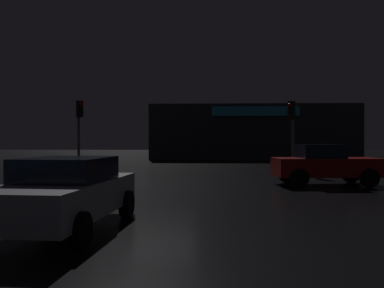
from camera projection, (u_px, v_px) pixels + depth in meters
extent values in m
plane|color=black|center=(163.00, 187.00, 15.58)|extent=(120.00, 120.00, 0.00)
cube|color=#33383D|center=(251.00, 133.00, 40.82)|extent=(19.39, 8.20, 5.14)
cube|color=#33CCF2|center=(255.00, 111.00, 36.56)|extent=(7.86, 0.24, 0.85)
cylinder|color=#595B60|center=(293.00, 137.00, 22.01)|extent=(0.16, 0.16, 3.89)
cube|color=black|center=(291.00, 111.00, 21.89)|extent=(0.41, 0.41, 1.01)
sphere|color=red|center=(290.00, 105.00, 21.77)|extent=(0.20, 0.20, 0.20)
sphere|color=black|center=(290.00, 110.00, 21.78)|extent=(0.20, 0.20, 0.20)
sphere|color=black|center=(290.00, 116.00, 21.78)|extent=(0.20, 0.20, 0.20)
cylinder|color=#595B60|center=(79.00, 137.00, 22.50)|extent=(0.15, 0.15, 3.96)
cube|color=black|center=(80.00, 109.00, 22.36)|extent=(0.41, 0.40, 0.91)
sphere|color=red|center=(81.00, 104.00, 22.23)|extent=(0.20, 0.20, 0.20)
sphere|color=black|center=(81.00, 109.00, 22.23)|extent=(0.20, 0.20, 0.20)
sphere|color=black|center=(81.00, 114.00, 22.23)|extent=(0.20, 0.20, 0.20)
cube|color=#B7B7BF|center=(66.00, 197.00, 8.13)|extent=(2.01, 4.34, 0.67)
cube|color=black|center=(67.00, 169.00, 8.19)|extent=(1.68, 2.05, 0.46)
cylinder|color=black|center=(56.00, 203.00, 9.62)|extent=(0.26, 0.63, 0.62)
cylinder|color=black|center=(127.00, 204.00, 9.42)|extent=(0.26, 0.63, 0.62)
cylinder|color=black|center=(80.00, 230.00, 6.65)|extent=(0.26, 0.63, 0.62)
cube|color=#A51414|center=(326.00, 167.00, 16.21)|extent=(4.21, 2.01, 0.72)
cube|color=black|center=(320.00, 151.00, 16.20)|extent=(1.76, 1.65, 0.54)
cylinder|color=black|center=(351.00, 174.00, 17.11)|extent=(0.73, 0.28, 0.72)
cylinder|color=black|center=(370.00, 178.00, 15.42)|extent=(0.73, 0.28, 0.72)
cylinder|color=black|center=(287.00, 174.00, 17.01)|extent=(0.73, 0.28, 0.72)
cylinder|color=black|center=(299.00, 178.00, 15.32)|extent=(0.73, 0.28, 0.72)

